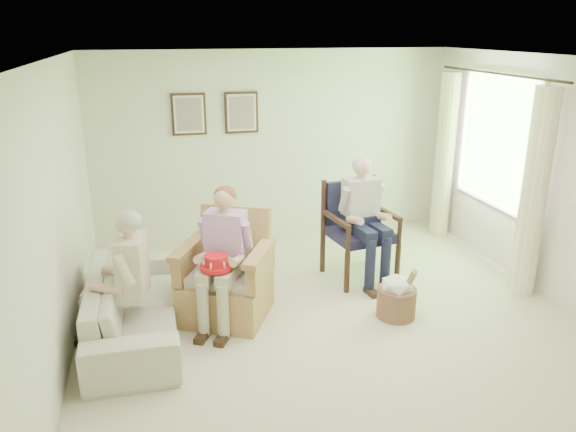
{
  "coord_description": "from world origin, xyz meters",
  "views": [
    {
      "loc": [
        -1.64,
        -4.81,
        2.86
      ],
      "look_at": [
        -0.36,
        0.42,
        1.05
      ],
      "focal_mm": 35.0,
      "sensor_mm": 36.0,
      "label": 1
    }
  ],
  "objects_px": {
    "hatbox": "(397,296)",
    "wicker_armchair": "(225,284)",
    "wood_armchair": "(357,226)",
    "person_dark": "(364,210)",
    "person_sofa": "(128,272)",
    "sofa": "(132,305)",
    "red_hat": "(216,263)",
    "person_wicker": "(226,247)"
  },
  "relations": [
    {
      "from": "wood_armchair",
      "to": "hatbox",
      "type": "height_order",
      "value": "wood_armchair"
    },
    {
      "from": "person_sofa",
      "to": "hatbox",
      "type": "distance_m",
      "value": 2.69
    },
    {
      "from": "hatbox",
      "to": "person_sofa",
      "type": "bearing_deg",
      "value": 176.68
    },
    {
      "from": "red_hat",
      "to": "hatbox",
      "type": "xyz_separation_m",
      "value": [
        1.83,
        -0.14,
        -0.49
      ]
    },
    {
      "from": "red_hat",
      "to": "person_wicker",
      "type": "bearing_deg",
      "value": 56.27
    },
    {
      "from": "person_dark",
      "to": "hatbox",
      "type": "xyz_separation_m",
      "value": [
        0.03,
        -0.93,
        -0.64
      ]
    },
    {
      "from": "person_wicker",
      "to": "person_sofa",
      "type": "xyz_separation_m",
      "value": [
        -0.93,
        -0.17,
        -0.09
      ]
    },
    {
      "from": "wood_armchair",
      "to": "hatbox",
      "type": "relative_size",
      "value": 1.89
    },
    {
      "from": "wood_armchair",
      "to": "person_wicker",
      "type": "distance_m",
      "value": 1.87
    },
    {
      "from": "wood_armchair",
      "to": "person_dark",
      "type": "bearing_deg",
      "value": -98.98
    },
    {
      "from": "wood_armchair",
      "to": "person_sofa",
      "type": "bearing_deg",
      "value": -168.71
    },
    {
      "from": "person_dark",
      "to": "sofa",
      "type": "bearing_deg",
      "value": -175.42
    },
    {
      "from": "wicker_armchair",
      "to": "person_sofa",
      "type": "xyz_separation_m",
      "value": [
        -0.93,
        -0.31,
        0.37
      ]
    },
    {
      "from": "hatbox",
      "to": "wicker_armchair",
      "type": "bearing_deg",
      "value": 164.87
    },
    {
      "from": "wicker_armchair",
      "to": "red_hat",
      "type": "bearing_deg",
      "value": -83.34
    },
    {
      "from": "wicker_armchair",
      "to": "red_hat",
      "type": "height_order",
      "value": "wicker_armchair"
    },
    {
      "from": "person_wicker",
      "to": "hatbox",
      "type": "bearing_deg",
      "value": 16.25
    },
    {
      "from": "wood_armchair",
      "to": "person_dark",
      "type": "distance_m",
      "value": 0.31
    },
    {
      "from": "wood_armchair",
      "to": "person_wicker",
      "type": "height_order",
      "value": "person_wicker"
    },
    {
      "from": "wood_armchair",
      "to": "hatbox",
      "type": "xyz_separation_m",
      "value": [
        0.03,
        -1.12,
        -0.39
      ]
    },
    {
      "from": "sofa",
      "to": "person_wicker",
      "type": "bearing_deg",
      "value": -89.0
    },
    {
      "from": "wood_armchair",
      "to": "red_hat",
      "type": "xyz_separation_m",
      "value": [
        -1.8,
        -0.97,
        0.11
      ]
    },
    {
      "from": "person_sofa",
      "to": "wicker_armchair",
      "type": "bearing_deg",
      "value": 119.33
    },
    {
      "from": "wicker_armchair",
      "to": "wood_armchair",
      "type": "distance_m",
      "value": 1.82
    },
    {
      "from": "sofa",
      "to": "person_dark",
      "type": "height_order",
      "value": "person_dark"
    },
    {
      "from": "person_sofa",
      "to": "red_hat",
      "type": "distance_m",
      "value": 0.81
    },
    {
      "from": "person_dark",
      "to": "red_hat",
      "type": "bearing_deg",
      "value": -165.26
    },
    {
      "from": "wicker_armchair",
      "to": "hatbox",
      "type": "xyz_separation_m",
      "value": [
        1.71,
        -0.46,
        -0.11
      ]
    },
    {
      "from": "sofa",
      "to": "person_dark",
      "type": "distance_m",
      "value": 2.74
    },
    {
      "from": "red_hat",
      "to": "person_sofa",
      "type": "bearing_deg",
      "value": 179.28
    },
    {
      "from": "sofa",
      "to": "person_wicker",
      "type": "xyz_separation_m",
      "value": [
        0.93,
        0.02,
        0.51
      ]
    },
    {
      "from": "wicker_armchair",
      "to": "person_wicker",
      "type": "bearing_deg",
      "value": -63.2
    },
    {
      "from": "wood_armchair",
      "to": "wicker_armchair",
      "type": "bearing_deg",
      "value": -167.68
    },
    {
      "from": "wicker_armchair",
      "to": "sofa",
      "type": "height_order",
      "value": "wicker_armchair"
    },
    {
      "from": "person_sofa",
      "to": "red_hat",
      "type": "xyz_separation_m",
      "value": [
        0.81,
        -0.01,
        0.0
      ]
    },
    {
      "from": "person_sofa",
      "to": "person_dark",
      "type": "bearing_deg",
      "value": 117.57
    },
    {
      "from": "sofa",
      "to": "person_sofa",
      "type": "distance_m",
      "value": 0.44
    },
    {
      "from": "sofa",
      "to": "person_sofa",
      "type": "relative_size",
      "value": 1.64
    },
    {
      "from": "wicker_armchair",
      "to": "person_dark",
      "type": "xyz_separation_m",
      "value": [
        1.68,
        0.47,
        0.52
      ]
    },
    {
      "from": "person_dark",
      "to": "person_sofa",
      "type": "bearing_deg",
      "value": -172.37
    },
    {
      "from": "wood_armchair",
      "to": "person_sofa",
      "type": "distance_m",
      "value": 2.78
    },
    {
      "from": "person_wicker",
      "to": "red_hat",
      "type": "relative_size",
      "value": 4.41
    }
  ]
}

